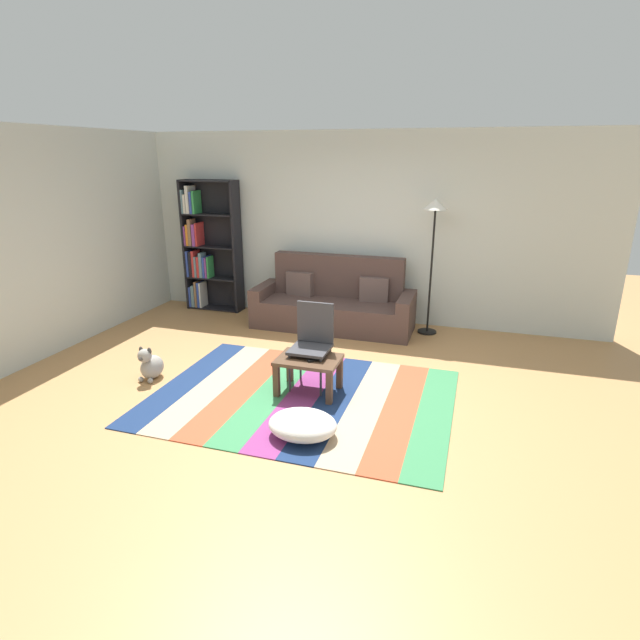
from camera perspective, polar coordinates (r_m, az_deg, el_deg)
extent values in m
plane|color=#B27F4C|center=(5.46, -1.10, -7.61)|extent=(14.00, 14.00, 0.00)
cube|color=silver|center=(7.45, 5.19, 10.21)|extent=(6.80, 0.10, 2.70)
cube|color=silver|center=(7.42, -25.17, 8.55)|extent=(0.10, 5.50, 2.70)
cube|color=navy|center=(5.80, -14.69, -6.59)|extent=(0.33, 2.26, 0.01)
cube|color=tan|center=(5.64, -11.78, -7.10)|extent=(0.33, 2.26, 0.01)
cube|color=#C64C2D|center=(5.49, -8.70, -7.62)|extent=(0.33, 2.26, 0.01)
cube|color=#387F4C|center=(5.36, -5.46, -8.14)|extent=(0.33, 2.26, 0.01)
cube|color=#843370|center=(5.25, -2.06, -8.66)|extent=(0.33, 2.26, 0.01)
cube|color=navy|center=(5.16, 1.49, -9.17)|extent=(0.33, 2.26, 0.01)
cube|color=tan|center=(5.09, 5.16, -9.66)|extent=(0.33, 2.26, 0.01)
cube|color=#C64C2D|center=(5.04, 8.92, -10.11)|extent=(0.33, 2.26, 0.01)
cube|color=#387F4C|center=(5.01, 12.76, -10.54)|extent=(0.33, 2.26, 0.01)
cube|color=#4C3833|center=(7.21, 1.42, 0.62)|extent=(1.90, 0.80, 0.40)
cube|color=#4C3833|center=(7.36, 2.11, 5.02)|extent=(1.90, 0.20, 0.60)
cube|color=#4C3833|center=(7.53, -6.20, 1.92)|extent=(0.18, 0.80, 0.56)
cube|color=#4C3833|center=(6.98, 9.65, 0.47)|extent=(0.18, 0.80, 0.56)
cube|color=brown|center=(7.44, -2.25, 4.05)|extent=(0.42, 0.19, 0.36)
cube|color=brown|center=(7.15, 6.09, 3.39)|extent=(0.42, 0.19, 0.36)
cube|color=black|center=(8.34, -14.68, 8.15)|extent=(0.04, 0.28, 2.01)
cube|color=black|center=(7.92, -9.30, 7.99)|extent=(0.04, 0.28, 2.01)
cube|color=black|center=(8.23, -11.60, 8.25)|extent=(0.90, 0.01, 2.01)
cube|color=black|center=(8.34, -11.61, 1.40)|extent=(0.86, 0.28, 0.02)
cube|color=black|center=(8.22, -11.83, 4.69)|extent=(0.86, 0.28, 0.02)
cube|color=black|center=(8.12, -12.06, 8.08)|extent=(0.86, 0.28, 0.02)
cube|color=black|center=(8.05, -12.29, 11.54)|extent=(0.86, 0.28, 0.02)
cube|color=black|center=(8.01, -12.53, 15.04)|extent=(0.86, 0.28, 0.02)
cube|color=#334CB2|center=(8.46, -14.17, 2.65)|extent=(0.04, 0.18, 0.32)
cube|color=#668C99|center=(8.45, -13.77, 2.75)|extent=(0.05, 0.24, 0.34)
cube|color=#8C6647|center=(8.40, -13.57, 2.90)|extent=(0.04, 0.19, 0.41)
cube|color=#334CB2|center=(8.38, -13.28, 2.85)|extent=(0.04, 0.19, 0.40)
cube|color=silver|center=(8.37, -13.01, 2.86)|extent=(0.03, 0.22, 0.40)
cube|color=#334CB2|center=(8.33, -14.48, 6.18)|extent=(0.03, 0.17, 0.40)
cube|color=black|center=(8.33, -14.03, 6.21)|extent=(0.05, 0.24, 0.40)
cube|color=red|center=(8.30, -13.78, 6.23)|extent=(0.04, 0.22, 0.41)
cube|color=#668C99|center=(8.27, -13.63, 5.88)|extent=(0.03, 0.17, 0.32)
cube|color=red|center=(8.24, -13.37, 5.87)|extent=(0.04, 0.16, 0.33)
cube|color=#668C99|center=(8.21, -13.08, 6.07)|extent=(0.05, 0.17, 0.39)
cube|color=#334CB2|center=(8.23, -12.60, 5.91)|extent=(0.03, 0.26, 0.33)
cube|color=purple|center=(8.21, -12.39, 5.88)|extent=(0.03, 0.25, 0.32)
cube|color=green|center=(8.16, -12.26, 5.86)|extent=(0.03, 0.18, 0.34)
cube|color=purple|center=(8.29, -14.59, 9.24)|extent=(0.03, 0.26, 0.30)
cube|color=orange|center=(8.24, -14.48, 9.28)|extent=(0.04, 0.18, 0.33)
cube|color=#8C6647|center=(8.21, -14.23, 9.55)|extent=(0.05, 0.18, 0.41)
cube|color=purple|center=(8.21, -13.67, 9.34)|extent=(0.05, 0.26, 0.33)
cube|color=red|center=(8.18, -13.42, 9.39)|extent=(0.03, 0.24, 0.35)
cube|color=#668C99|center=(8.22, -14.96, 12.78)|extent=(0.03, 0.21, 0.35)
cube|color=silver|center=(8.18, -14.80, 12.53)|extent=(0.04, 0.16, 0.28)
cube|color=silver|center=(8.17, -14.38, 13.02)|extent=(0.05, 0.23, 0.41)
cube|color=#334CB2|center=(8.15, -13.98, 12.73)|extent=(0.04, 0.25, 0.33)
cube|color=green|center=(8.12, -13.74, 12.78)|extent=(0.03, 0.23, 0.34)
cube|color=#513826|center=(5.20, -1.31, -4.49)|extent=(0.64, 0.46, 0.04)
cube|color=#513826|center=(5.21, -4.93, -6.81)|extent=(0.06, 0.06, 0.34)
cube|color=#513826|center=(5.04, 1.05, -7.65)|extent=(0.06, 0.06, 0.34)
cube|color=#513826|center=(5.53, -3.42, -5.22)|extent=(0.06, 0.06, 0.34)
cube|color=#513826|center=(5.37, 2.22, -5.95)|extent=(0.06, 0.06, 0.34)
ellipsoid|color=white|center=(4.53, -1.97, -11.71)|extent=(0.61, 0.51, 0.22)
ellipsoid|color=#9E998E|center=(5.93, -18.38, -5.03)|extent=(0.22, 0.30, 0.26)
sphere|color=#9E998E|center=(5.79, -19.15, -3.82)|extent=(0.15, 0.15, 0.15)
ellipsoid|color=#474440|center=(5.75, -19.49, -4.12)|extent=(0.06, 0.07, 0.05)
ellipsoid|color=#474440|center=(5.82, -19.51, -3.20)|extent=(0.05, 0.04, 0.08)
ellipsoid|color=#474440|center=(5.76, -18.67, -3.33)|extent=(0.05, 0.04, 0.08)
sphere|color=#9E998E|center=(5.91, -19.52, -6.32)|extent=(0.06, 0.06, 0.06)
sphere|color=#9E998E|center=(5.84, -18.57, -6.50)|extent=(0.06, 0.06, 0.06)
cylinder|color=black|center=(7.24, 11.95, -1.28)|extent=(0.26, 0.26, 0.02)
cylinder|color=black|center=(7.00, 12.40, 5.26)|extent=(0.03, 0.03, 1.67)
cone|color=white|center=(6.87, 12.92, 12.63)|extent=(0.32, 0.32, 0.14)
cube|color=black|center=(5.13, -0.67, -4.50)|extent=(0.13, 0.15, 0.02)
cube|color=#38383D|center=(5.28, -1.12, -3.31)|extent=(0.40, 0.40, 0.03)
cube|color=#38383D|center=(5.36, -0.53, -0.25)|extent=(0.40, 0.03, 0.44)
cylinder|color=#38383D|center=(5.28, -3.46, -6.05)|extent=(0.02, 0.02, 0.42)
cylinder|color=#38383D|center=(5.18, 0.08, -6.52)|extent=(0.02, 0.02, 0.42)
cylinder|color=#38383D|center=(5.57, -2.21, -4.68)|extent=(0.02, 0.02, 0.42)
cylinder|color=#38383D|center=(5.47, 1.15, -5.10)|extent=(0.02, 0.02, 0.42)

